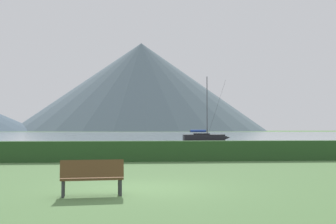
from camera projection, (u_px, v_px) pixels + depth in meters
The scene contains 6 objects.
ground_plane at pixel (141, 189), 12.76m from camera, with size 1000.00×1000.00×0.00m, color #517A42.
harbor_water at pixel (127, 134), 149.01m from camera, with size 320.00×246.00×0.00m, color #8C9EA3.
hedge_line at pixel (134, 151), 23.72m from camera, with size 80.00×1.20×1.10m, color #284C23.
sailboat_slip_5 at pixel (204, 137), 64.98m from camera, with size 7.05×2.14×9.65m.
park_bench_under_tree at pixel (92, 176), 11.30m from camera, with size 1.66×0.63×0.95m.
distant_hill_west_ridge at pixel (141, 87), 417.83m from camera, with size 236.78×236.78×84.78m, color slate.
Camera 1 is at (-0.44, -12.85, 1.74)m, focal length 46.53 mm.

